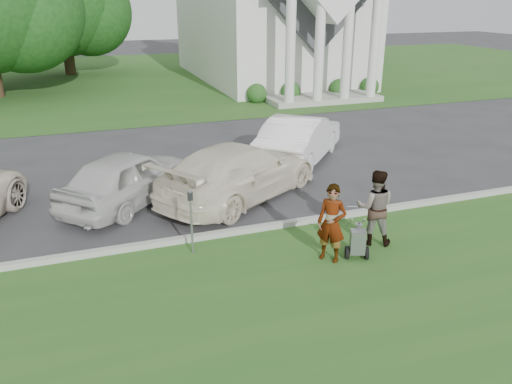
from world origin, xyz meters
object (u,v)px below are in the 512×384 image
person_right (375,208)px  car_c (240,171)px  tree_back (62,6)px  person_left (332,224)px  car_d (300,138)px  striping_cart (357,242)px  car_b (128,177)px  parking_meter_near (191,215)px

person_right → car_c: person_right is taller
tree_back → person_left: bearing=-80.6°
person_left → person_right: size_ratio=0.97×
car_c → car_d: (3.00, 2.59, 0.03)m
striping_cart → car_b: bearing=153.2°
person_left → person_right: 1.36m
car_b → car_c: 3.06m
person_left → parking_meter_near: person_left is taller
tree_back → person_right: bearing=-78.1°
person_right → person_left: bearing=44.7°
striping_cart → car_c: (-1.32, 4.27, 0.39)m
tree_back → person_left: tree_back is taller
car_b → person_left: bearing=172.8°
car_d → striping_cart: bearing=117.6°
person_right → car_c: bearing=-33.7°
tree_back → car_c: 27.82m
car_c → car_d: size_ratio=1.10×
car_c → person_left: bearing=156.8°
striping_cart → car_d: bearing=97.9°
car_d → parking_meter_near: bearing=88.7°
car_b → car_d: (6.00, 1.97, 0.06)m
striping_cart → tree_back: bearing=122.1°
parking_meter_near → car_d: (5.02, 5.45, -0.14)m
person_left → car_b: 6.04m
person_right → parking_meter_near: bearing=15.6°
person_left → tree_back: bearing=146.9°
car_c → car_d: bearing=-82.5°
car_c → car_d: 3.96m
striping_cart → person_left: size_ratio=0.61×
car_d → tree_back: bearing=-31.8°
striping_cart → parking_meter_near: size_ratio=0.70×
person_left → person_right: (1.30, 0.40, 0.02)m
tree_back → car_c: bearing=-80.7°
tree_back → parking_meter_near: 30.37m
person_left → car_c: size_ratio=0.32×
person_left → parking_meter_near: size_ratio=1.15×
tree_back → car_d: bearing=-73.1°
striping_cart → car_b: size_ratio=0.24×
striping_cart → car_c: car_c is taller
car_b → car_c: bearing=-147.1°
parking_meter_near → car_b: size_ratio=0.34×
tree_back → person_right: tree_back is taller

